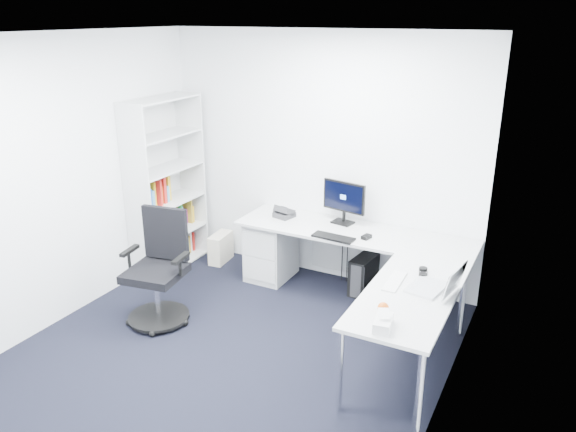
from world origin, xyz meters
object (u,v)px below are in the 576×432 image
at_px(l_desk, 339,276).
at_px(task_chair, 155,270).
at_px(monitor, 343,202).
at_px(laptop, 428,274).
at_px(bookshelf, 166,185).

distance_m(l_desk, task_chair, 1.81).
bearing_deg(monitor, laptop, -32.55).
height_order(l_desk, laptop, laptop).
distance_m(bookshelf, laptop, 3.23).
distance_m(monitor, laptop, 1.61).
bearing_deg(bookshelf, laptop, -11.14).
relative_size(task_chair, laptop, 2.96).
height_order(monitor, laptop, monitor).
bearing_deg(l_desk, laptop, -30.03).
xyz_separation_m(bookshelf, monitor, (1.99, 0.46, -0.03)).
height_order(l_desk, monitor, monitor).
height_order(task_chair, laptop, task_chair).
height_order(l_desk, task_chair, task_chair).
relative_size(l_desk, bookshelf, 1.25).
relative_size(task_chair, monitor, 2.23).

